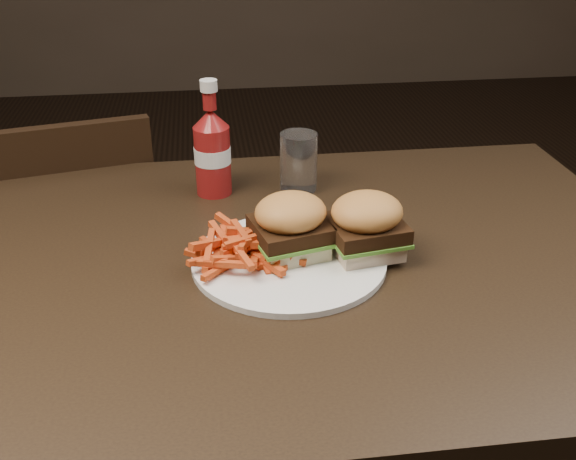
{
  "coord_description": "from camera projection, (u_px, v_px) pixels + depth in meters",
  "views": [
    {
      "loc": [
        -0.09,
        -0.86,
        1.26
      ],
      "look_at": [
        0.02,
        -0.01,
        0.8
      ],
      "focal_mm": 42.0,
      "sensor_mm": 36.0,
      "label": 1
    }
  ],
  "objects": [
    {
      "name": "sandwich_half_b",
      "position": [
        365.0,
        245.0,
        0.99
      ],
      "size": [
        0.11,
        0.1,
        0.02
      ],
      "primitive_type": "cube",
      "rotation": [
        0.0,
        0.0,
        0.16
      ],
      "color": "beige",
      "rests_on": "plate"
    },
    {
      "name": "plate",
      "position": [
        289.0,
        260.0,
        0.99
      ],
      "size": [
        0.29,
        0.29,
        0.01
      ],
      "primitive_type": "cylinder",
      "color": "white",
      "rests_on": "dining_table"
    },
    {
      "name": "sandwich_half_a",
      "position": [
        290.0,
        246.0,
        0.99
      ],
      "size": [
        0.11,
        0.11,
        0.02
      ],
      "primitive_type": "cube",
      "rotation": [
        0.0,
        0.0,
        0.25
      ],
      "color": "beige",
      "rests_on": "plate"
    },
    {
      "name": "dining_table",
      "position": [
        275.0,
        268.0,
        1.01
      ],
      "size": [
        1.2,
        0.8,
        0.04
      ],
      "primitive_type": "cube",
      "color": "black",
      "rests_on": "ground"
    },
    {
      "name": "chair_far",
      "position": [
        75.0,
        269.0,
        1.59
      ],
      "size": [
        0.46,
        0.46,
        0.04
      ],
      "primitive_type": "cube",
      "rotation": [
        0.0,
        0.0,
        3.36
      ],
      "color": "black",
      "rests_on": "ground"
    },
    {
      "name": "ketchup_bottle",
      "position": [
        213.0,
        161.0,
        1.18
      ],
      "size": [
        0.06,
        0.06,
        0.13
      ],
      "primitive_type": "cylinder",
      "rotation": [
        0.0,
        0.0,
        -0.03
      ],
      "color": "maroon",
      "rests_on": "dining_table"
    },
    {
      "name": "tumbler",
      "position": [
        299.0,
        162.0,
        1.19
      ],
      "size": [
        0.08,
        0.08,
        0.1
      ],
      "primitive_type": "cylinder",
      "rotation": [
        0.0,
        0.0,
        0.21
      ],
      "color": "white",
      "rests_on": "dining_table"
    },
    {
      "name": "fries_pile",
      "position": [
        246.0,
        246.0,
        0.97
      ],
      "size": [
        0.15,
        0.15,
        0.05
      ],
      "primitive_type": null,
      "rotation": [
        0.0,
        0.0,
        0.18
      ],
      "color": "red",
      "rests_on": "plate"
    }
  ]
}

